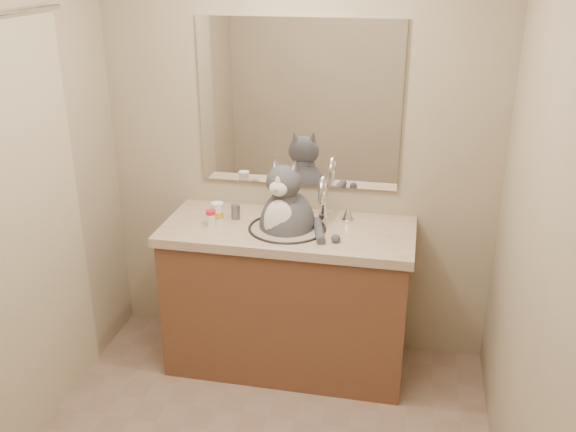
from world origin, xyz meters
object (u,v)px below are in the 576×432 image
object	(u,v)px
pill_bottle_redcap	(211,218)
grey_canister	(236,212)
cat	(287,221)
pill_bottle_orange	(217,213)

from	to	relation	value
pill_bottle_redcap	grey_canister	distance (m)	0.16
cat	pill_bottle_orange	size ratio (longest dim) A/B	5.35
cat	pill_bottle_redcap	xyz separation A→B (m)	(-0.40, -0.07, 0.01)
pill_bottle_orange	pill_bottle_redcap	bearing A→B (deg)	-110.79
pill_bottle_redcap	pill_bottle_orange	bearing A→B (deg)	69.21
cat	pill_bottle_orange	xyz separation A→B (m)	(-0.38, -0.02, 0.02)
pill_bottle_orange	grey_canister	distance (m)	0.11
cat	pill_bottle_orange	world-z (taller)	cat
grey_canister	pill_bottle_orange	bearing A→B (deg)	-142.04
pill_bottle_redcap	grey_canister	bearing A→B (deg)	48.91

